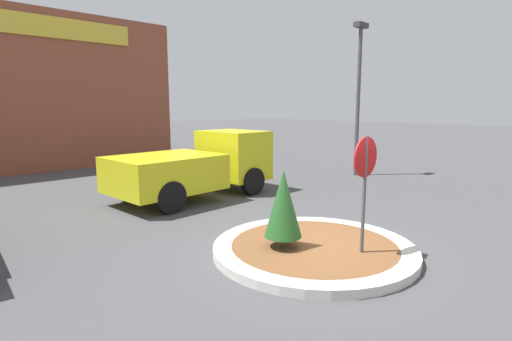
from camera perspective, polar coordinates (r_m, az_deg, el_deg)
name	(u,v)px	position (r m, az deg, el deg)	size (l,w,h in m)	color
ground_plane	(314,253)	(8.35, 8.24, -11.55)	(120.00, 120.00, 0.00)	#474749
traffic_island	(314,249)	(8.32, 8.25, -10.98)	(4.08, 4.08, 0.18)	beige
stop_sign	(365,175)	(7.68, 15.29, -0.56)	(0.76, 0.07, 2.41)	#4C4C51
island_shrub	(283,204)	(7.84, 3.92, -4.74)	(0.74, 0.74, 1.55)	brown
utility_truck	(198,165)	(13.06, -8.30, 0.76)	(5.32, 2.59, 2.08)	gold
light_pole	(359,88)	(17.44, 14.45, 11.40)	(0.70, 0.30, 6.27)	#4C4C51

